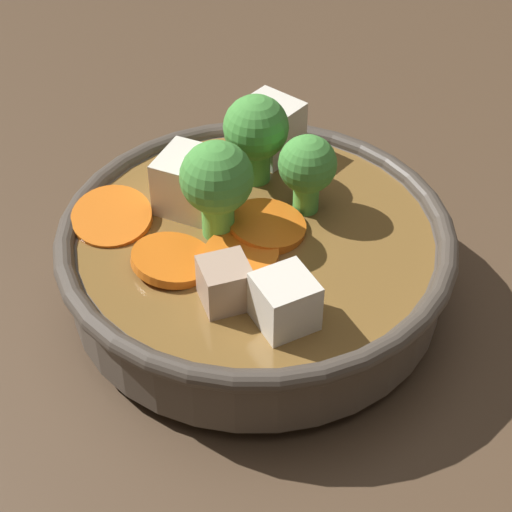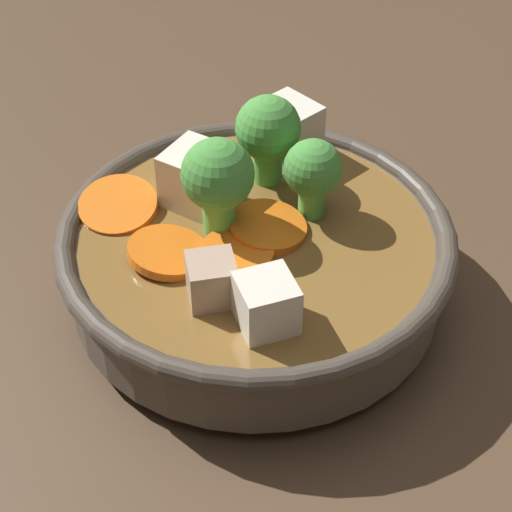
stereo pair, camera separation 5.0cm
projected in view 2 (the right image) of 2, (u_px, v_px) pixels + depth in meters
name	position (u px, v px, depth m)	size (l,w,h in m)	color
ground_plane	(256.00, 298.00, 0.52)	(3.00, 3.00, 0.00)	#4C3826
stirfry_bowl	(255.00, 248.00, 0.50)	(0.23, 0.23, 0.11)	#51473D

